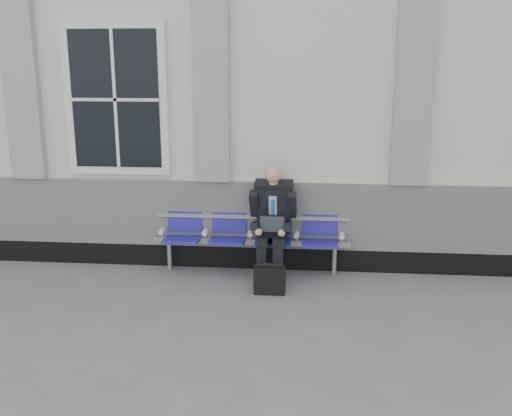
# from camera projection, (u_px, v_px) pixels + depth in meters

# --- Properties ---
(ground) EXTENTS (70.00, 70.00, 0.00)m
(ground) POSITION_uv_depth(u_px,v_px,m) (57.00, 306.00, 6.54)
(ground) COLOR slate
(ground) RESTS_ON ground
(station_building) EXTENTS (14.40, 4.40, 4.49)m
(station_building) POSITION_uv_depth(u_px,v_px,m) (135.00, 94.00, 9.35)
(station_building) COLOR silver
(station_building) RESTS_ON ground
(bench) EXTENTS (2.60, 0.47, 0.91)m
(bench) POSITION_uv_depth(u_px,v_px,m) (251.00, 232.00, 7.50)
(bench) COLOR #9EA0A3
(bench) RESTS_ON ground
(businessman) EXTENTS (0.60, 0.81, 1.46)m
(businessman) POSITION_uv_depth(u_px,v_px,m) (273.00, 218.00, 7.28)
(businessman) COLOR black
(businessman) RESTS_ON ground
(briefcase) EXTENTS (0.38, 0.16, 0.39)m
(briefcase) POSITION_uv_depth(u_px,v_px,m) (270.00, 279.00, 6.86)
(briefcase) COLOR black
(briefcase) RESTS_ON ground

